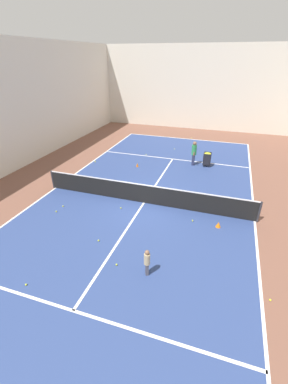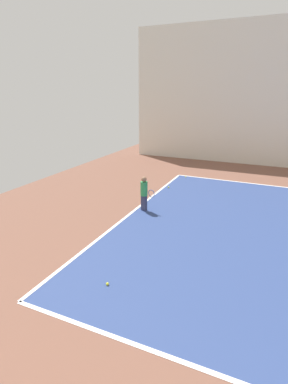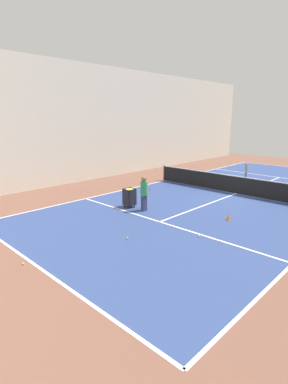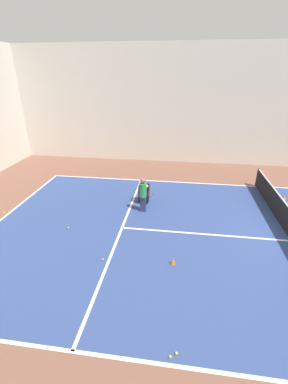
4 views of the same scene
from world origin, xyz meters
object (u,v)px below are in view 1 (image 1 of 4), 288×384
(child_midcourt, at_px, (147,261))
(training_cone_1, at_px, (218,224))
(ball_cart, at_px, (207,157))
(tennis_net, at_px, (144,194))
(training_cone_0, at_px, (137,165))
(coach_at_net, at_px, (194,152))

(child_midcourt, relative_size, training_cone_1, 4.12)
(child_midcourt, relative_size, ball_cart, 1.10)
(tennis_net, height_order, training_cone_0, tennis_net)
(tennis_net, xyz_separation_m, child_midcourt, (1.65, -4.66, 0.06))
(tennis_net, distance_m, child_midcourt, 4.95)
(ball_cart, xyz_separation_m, training_cone_0, (-4.52, -1.64, -0.52))
(coach_at_net, xyz_separation_m, ball_cart, (0.92, 0.09, -0.30))
(tennis_net, distance_m, coach_at_net, 6.31)
(ball_cart, bearing_deg, child_midcourt, -94.57)
(coach_at_net, height_order, training_cone_0, coach_at_net)
(training_cone_0, height_order, training_cone_1, training_cone_0)
(tennis_net, bearing_deg, ball_cart, 67.80)
(child_midcourt, bearing_deg, ball_cart, -30.07)
(training_cone_1, bearing_deg, ball_cart, 100.32)
(tennis_net, bearing_deg, training_cone_0, 113.71)
(ball_cart, distance_m, training_cone_1, 7.30)
(coach_at_net, relative_size, ball_cart, 1.74)
(child_midcourt, height_order, ball_cart, child_midcourt)
(tennis_net, relative_size, child_midcourt, 10.49)
(training_cone_1, bearing_deg, child_midcourt, -120.57)
(ball_cart, bearing_deg, training_cone_0, -160.06)
(training_cone_1, bearing_deg, coach_at_net, 107.50)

